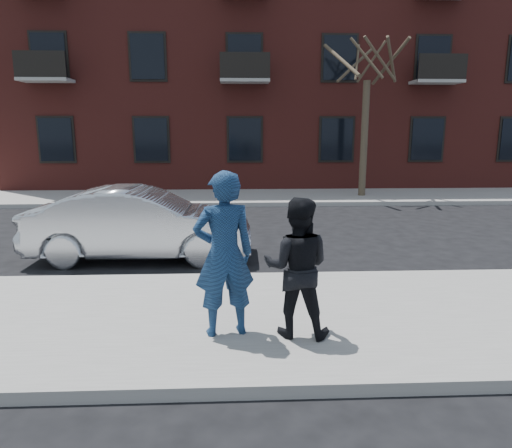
{
  "coord_description": "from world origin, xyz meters",
  "views": [
    {
      "loc": [
        -0.28,
        -6.03,
        2.61
      ],
      "look_at": [
        0.0,
        0.4,
        1.27
      ],
      "focal_mm": 32.0,
      "sensor_mm": 36.0,
      "label": 1
    }
  ],
  "objects_px": {
    "silver_sedan": "(141,224)",
    "man_hoodie": "(224,254)",
    "street_tree": "(369,46)",
    "man_peacoat": "(297,267)"
  },
  "relations": [
    {
      "from": "silver_sedan",
      "to": "man_hoodie",
      "type": "xyz_separation_m",
      "value": [
        1.78,
        -3.91,
        0.42
      ]
    },
    {
      "from": "street_tree",
      "to": "man_hoodie",
      "type": "bearing_deg",
      "value": -112.72
    },
    {
      "from": "silver_sedan",
      "to": "man_peacoat",
      "type": "height_order",
      "value": "man_peacoat"
    },
    {
      "from": "street_tree",
      "to": "man_peacoat",
      "type": "height_order",
      "value": "street_tree"
    },
    {
      "from": "man_peacoat",
      "to": "man_hoodie",
      "type": "bearing_deg",
      "value": 7.9
    },
    {
      "from": "street_tree",
      "to": "silver_sedan",
      "type": "xyz_separation_m",
      "value": [
        -6.71,
        -7.87,
        -4.79
      ]
    },
    {
      "from": "man_hoodie",
      "to": "man_peacoat",
      "type": "distance_m",
      "value": 0.88
    },
    {
      "from": "street_tree",
      "to": "man_peacoat",
      "type": "distance_m",
      "value": 13.31
    },
    {
      "from": "street_tree",
      "to": "man_hoodie",
      "type": "relative_size",
      "value": 3.39
    },
    {
      "from": "silver_sedan",
      "to": "man_hoodie",
      "type": "distance_m",
      "value": 4.31
    }
  ]
}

